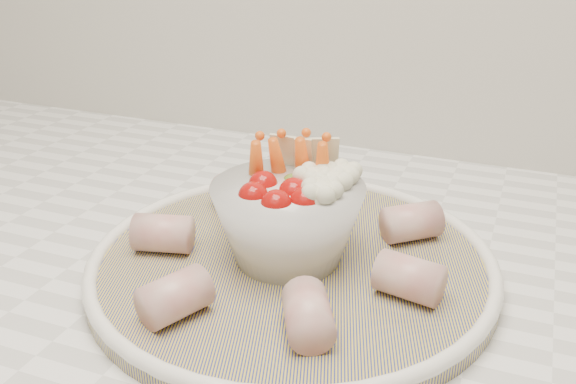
% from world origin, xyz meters
% --- Properties ---
extents(serving_platter, '(0.43, 0.43, 0.02)m').
position_xyz_m(serving_platter, '(-0.04, 1.43, 0.93)').
color(serving_platter, navy).
rests_on(serving_platter, kitchen_counter).
extents(veggie_bowl, '(0.13, 0.13, 0.10)m').
position_xyz_m(veggie_bowl, '(-0.04, 1.43, 0.97)').
color(veggie_bowl, silver).
rests_on(veggie_bowl, serving_platter).
extents(cured_meat_rolls, '(0.27, 0.28, 0.03)m').
position_xyz_m(cured_meat_rolls, '(-0.04, 1.43, 0.95)').
color(cured_meat_rolls, '#B95854').
rests_on(cured_meat_rolls, serving_platter).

